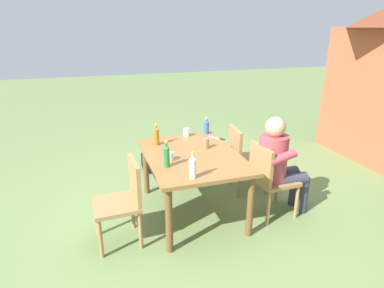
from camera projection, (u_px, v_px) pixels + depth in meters
ground_plane at (192, 211)px, 3.86m from camera, size 24.00×24.00×0.00m
dining_table at (192, 162)px, 3.64m from camera, size 1.41×1.02×0.74m
chair_far_right at (269, 176)px, 3.64m from camera, size 0.47×0.47×0.87m
chair_far_left at (243, 156)px, 4.22m from camera, size 0.48×0.48×0.87m
chair_near_right at (124, 198)px, 3.18m from camera, size 0.46×0.46×0.87m
person_in_white_shirt at (278, 162)px, 3.61m from camera, size 0.47×0.62×1.18m
bottle_clear at (193, 167)px, 3.00m from camera, size 0.06×0.06×0.27m
bottle_amber at (156, 136)px, 3.86m from camera, size 0.06×0.06×0.27m
bottle_blue at (207, 127)px, 4.27m from camera, size 0.06×0.06×0.22m
bottle_green at (167, 155)px, 3.25m from camera, size 0.06×0.06×0.28m
cup_white at (186, 132)px, 4.19m from camera, size 0.07×0.07×0.10m
cup_terracotta at (206, 143)px, 3.77m from camera, size 0.07×0.07×0.12m
cup_glass at (170, 156)px, 3.43m from camera, size 0.08×0.08×0.09m
table_knife at (218, 138)px, 4.11m from camera, size 0.21×0.15×0.01m
backpack_by_near_side at (150, 156)px, 4.91m from camera, size 0.31×0.22×0.46m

